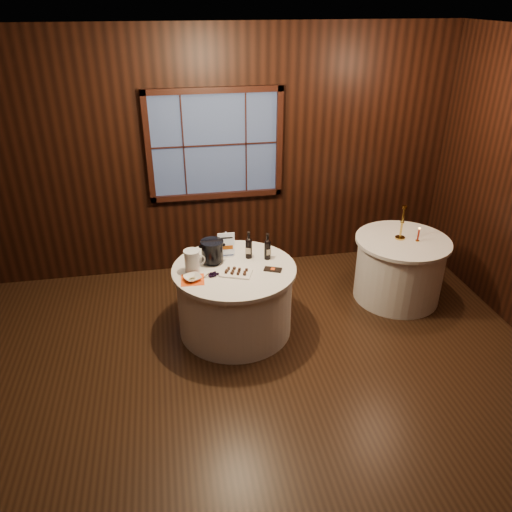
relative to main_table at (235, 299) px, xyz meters
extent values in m
plane|color=black|center=(0.00, -1.00, -0.39)|extent=(6.00, 6.00, 0.00)
cube|color=black|center=(0.00, 1.50, 1.11)|extent=(6.00, 0.02, 3.00)
cube|color=#384A76|center=(0.00, 1.47, 1.26)|extent=(1.50, 0.01, 1.20)
cylinder|color=white|center=(0.00, 0.00, -0.02)|extent=(1.20, 1.20, 0.73)
cylinder|color=white|center=(0.00, 0.00, 0.36)|extent=(1.28, 1.28, 0.04)
cylinder|color=white|center=(2.00, 0.30, -0.02)|extent=(1.00, 1.00, 0.73)
cylinder|color=white|center=(2.00, 0.30, 0.36)|extent=(1.08, 1.08, 0.04)
cube|color=silver|center=(-0.04, 0.27, 0.39)|extent=(0.15, 0.09, 0.02)
cube|color=silver|center=(-0.04, 0.27, 0.53)|extent=(0.02, 0.01, 0.27)
cube|color=white|center=(-0.04, 0.25, 0.53)|extent=(0.18, 0.01, 0.25)
cylinder|color=black|center=(0.19, 0.19, 0.48)|extent=(0.07, 0.07, 0.19)
sphere|color=black|center=(0.19, 0.19, 0.58)|extent=(0.07, 0.07, 0.07)
cylinder|color=black|center=(0.19, 0.19, 0.63)|extent=(0.03, 0.03, 0.09)
cylinder|color=black|center=(0.19, 0.19, 0.67)|extent=(0.03, 0.03, 0.02)
cube|color=beige|center=(0.19, 0.15, 0.48)|extent=(0.05, 0.02, 0.07)
cylinder|color=black|center=(0.37, 0.13, 0.48)|extent=(0.07, 0.07, 0.19)
sphere|color=black|center=(0.37, 0.13, 0.57)|extent=(0.07, 0.07, 0.07)
cylinder|color=black|center=(0.37, 0.13, 0.62)|extent=(0.03, 0.03, 0.08)
cylinder|color=black|center=(0.37, 0.13, 0.66)|extent=(0.03, 0.03, 0.02)
cube|color=beige|center=(0.37, 0.09, 0.48)|extent=(0.05, 0.01, 0.07)
cylinder|color=black|center=(-0.20, 0.15, 0.40)|extent=(0.17, 0.17, 0.03)
cylinder|color=black|center=(-0.20, 0.15, 0.51)|extent=(0.23, 0.23, 0.19)
cylinder|color=black|center=(-0.20, 0.15, 0.62)|extent=(0.24, 0.24, 0.02)
cube|color=white|center=(0.00, -0.13, 0.39)|extent=(0.36, 0.30, 0.02)
cube|color=black|center=(0.38, -0.12, 0.39)|extent=(0.20, 0.15, 0.01)
cylinder|color=#332612|center=(-0.30, -0.14, 0.40)|extent=(0.07, 0.03, 0.03)
cylinder|color=silver|center=(-0.42, 0.00, 0.49)|extent=(0.15, 0.15, 0.22)
cylinder|color=silver|center=(-0.42, 0.00, 0.61)|extent=(0.16, 0.16, 0.01)
torus|color=silver|center=(-0.35, 0.00, 0.50)|extent=(0.11, 0.02, 0.11)
cube|color=#E74B13|center=(-0.44, -0.17, 0.38)|extent=(0.24, 0.24, 0.00)
imported|color=white|center=(-0.44, -0.17, 0.41)|extent=(0.22, 0.22, 0.04)
cylinder|color=gold|center=(1.97, 0.33, 0.39)|extent=(0.11, 0.11, 0.02)
cylinder|color=gold|center=(1.97, 0.33, 0.58)|extent=(0.02, 0.02, 0.35)
cylinder|color=gold|center=(1.97, 0.33, 0.77)|extent=(0.06, 0.06, 0.03)
cylinder|color=gold|center=(2.14, 0.23, 0.39)|extent=(0.05, 0.05, 0.01)
cylinder|color=maroon|center=(2.14, 0.23, 0.46)|extent=(0.02, 0.02, 0.14)
sphere|color=#FFB23F|center=(2.14, 0.23, 0.54)|extent=(0.02, 0.02, 0.02)
camera|label=1|loc=(-0.59, -4.43, 2.88)|focal=35.00mm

